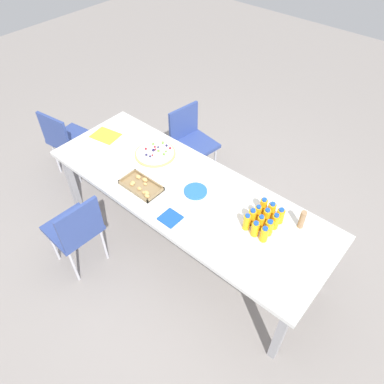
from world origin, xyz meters
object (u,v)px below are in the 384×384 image
Objects in this scene: fruit_pizza at (155,153)px; plate_stack at (196,191)px; juice_bottle_0 at (280,216)px; snack_tray at (141,186)px; cardboard_tube at (302,220)px; chair_end at (66,138)px; juice_bottle_1 at (271,210)px; juice_bottle_11 at (247,222)px; juice_bottle_7 at (260,223)px; juice_bottle_10 at (255,229)px; juice_bottle_9 at (264,234)px; chair_far_right at (76,228)px; juice_bottle_6 at (269,228)px; juice_bottle_2 at (263,206)px; paper_folder at (106,136)px; juice_bottle_8 at (252,217)px; napkin_stack at (170,218)px; chair_near_right at (191,138)px; juice_bottle_3 at (275,221)px; party_table at (185,194)px; juice_bottle_4 at (266,216)px; juice_bottle_5 at (258,213)px.

fruit_pizza is 0.62m from plate_stack.
juice_bottle_0 is 0.72m from plate_stack.
cardboard_tube reaches higher than snack_tray.
chair_end is 2.39m from juice_bottle_1.
juice_bottle_7 is at bearing -139.63° from juice_bottle_11.
juice_bottle_9 is at bearing -179.30° from juice_bottle_10.
chair_end is (1.11, -0.70, 0.00)m from chair_far_right.
juice_bottle_10 is at bearing 0.70° from juice_bottle_9.
juice_bottle_6 reaches higher than chair_far_right.
juice_bottle_1 reaches higher than plate_stack.
chair_end is at bearing 7.68° from cardboard_tube.
juice_bottle_9 is at bearing 109.83° from juice_bottle_1.
juice_bottle_9 is 0.92× the size of juice_bottle_11.
juice_bottle_2 is (0.08, -0.00, -0.00)m from juice_bottle_1.
plate_stack is 0.75× the size of paper_folder.
juice_bottle_8 is 0.63m from napkin_stack.
snack_tray is (-0.32, 1.01, 0.24)m from chair_near_right.
juice_bottle_10 is (0.08, 0.00, 0.00)m from juice_bottle_9.
juice_bottle_3 is 1.06× the size of juice_bottle_10.
chair_end is 5.53× the size of napkin_stack.
plate_stack is (-1.74, -0.11, 0.23)m from chair_end.
juice_bottle_0 is 1.04× the size of juice_bottle_10.
juice_bottle_7 is 0.31m from cardboard_tube.
fruit_pizza is (1.14, -0.11, -0.06)m from juice_bottle_8.
chair_far_right reaches higher than plate_stack.
party_table is at bearing 14.95° from juice_bottle_0.
juice_bottle_2 is at bearing -55.72° from juice_bottle_9.
juice_bottle_4 is 1.06× the size of juice_bottle_7.
juice_bottle_4 is 0.07m from juice_bottle_5.
juice_bottle_1 is 0.17m from juice_bottle_8.
juice_bottle_5 is 0.36× the size of fruit_pizza.
juice_bottle_9 is (-0.78, 0.02, 0.12)m from party_table.
cardboard_tube is (-1.47, -1.05, 0.31)m from chair_far_right.
juice_bottle_5 is 0.90× the size of napkin_stack.
fruit_pizza is 1.95× the size of plate_stack.
juice_bottle_4 reaches higher than juice_bottle_10.
party_table is 0.65m from juice_bottle_5.
snack_tray is 1.32m from cardboard_tube.
chair_end reaches higher than napkin_stack.
juice_bottle_3 is at bearing 73.00° from chair_near_right.
fruit_pizza is 0.44m from snack_tray.
juice_bottle_10 is 0.37m from cardboard_tube.
juice_bottle_5 is at bearing -2.97° from chair_end.
chair_end is 2.31m from juice_bottle_2.
cardboard_tube is at bearing -164.40° from plate_stack.
party_table is at bearing -1.06° from juice_bottle_11.
juice_bottle_5 reaches higher than chair_near_right.
juice_bottle_0 is 0.39× the size of snack_tray.
chair_near_right is 1.51m from juice_bottle_11.
chair_near_right is 1.51m from juice_bottle_4.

